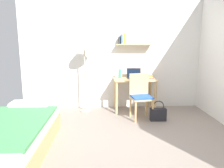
{
  "coord_description": "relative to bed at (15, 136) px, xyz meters",
  "views": [
    {
      "loc": [
        -0.29,
        -3.0,
        1.52
      ],
      "look_at": [
        -0.14,
        0.51,
        0.85
      ],
      "focal_mm": 34.1,
      "sensor_mm": 36.0,
      "label": 1
    }
  ],
  "objects": [
    {
      "name": "desk",
      "position": [
        1.97,
        1.83,
        0.36
      ],
      "size": [
        0.94,
        0.59,
        0.75
      ],
      "color": "tan",
      "rests_on": "ground_plane"
    },
    {
      "name": "ground_plane",
      "position": [
        1.54,
        0.13,
        -0.24
      ],
      "size": [
        5.28,
        5.28,
        0.0
      ],
      "primitive_type": "plane",
      "color": "gray"
    },
    {
      "name": "wall_back",
      "position": [
        1.55,
        2.16,
        1.06
      ],
      "size": [
        4.4,
        0.27,
        2.6
      ],
      "color": "white",
      "rests_on": "ground_plane"
    },
    {
      "name": "handbag",
      "position": [
        2.35,
        1.15,
        -0.1
      ],
      "size": [
        0.32,
        0.13,
        0.41
      ],
      "color": "#232328",
      "rests_on": "ground_plane"
    },
    {
      "name": "standing_lamp",
      "position": [
        0.85,
        1.81,
        1.17
      ],
      "size": [
        0.39,
        0.39,
        1.61
      ],
      "color": "#B2A893",
      "rests_on": "ground_plane"
    },
    {
      "name": "book_stack",
      "position": [
        2.29,
        1.85,
        0.54
      ],
      "size": [
        0.18,
        0.22,
        0.07
      ],
      "color": "#D13D38",
      "rests_on": "desk"
    },
    {
      "name": "laptop",
      "position": [
        1.96,
        1.89,
        0.56
      ],
      "size": [
        0.33,
        0.23,
        0.22
      ],
      "color": "black",
      "rests_on": "desk"
    },
    {
      "name": "desk_chair",
      "position": [
        2.02,
        1.32,
        0.26
      ],
      "size": [
        0.49,
        0.48,
        0.92
      ],
      "color": "tan",
      "rests_on": "ground_plane"
    },
    {
      "name": "bed",
      "position": [
        0.0,
        0.0,
        0.0
      ],
      "size": [
        0.94,
        1.85,
        0.54
      ],
      "color": "tan",
      "rests_on": "ground_plane"
    },
    {
      "name": "water_bottle",
      "position": [
        1.64,
        1.91,
        0.61
      ],
      "size": [
        0.07,
        0.07,
        0.2
      ],
      "primitive_type": "cylinder",
      "color": "#42A87F",
      "rests_on": "desk"
    }
  ]
}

